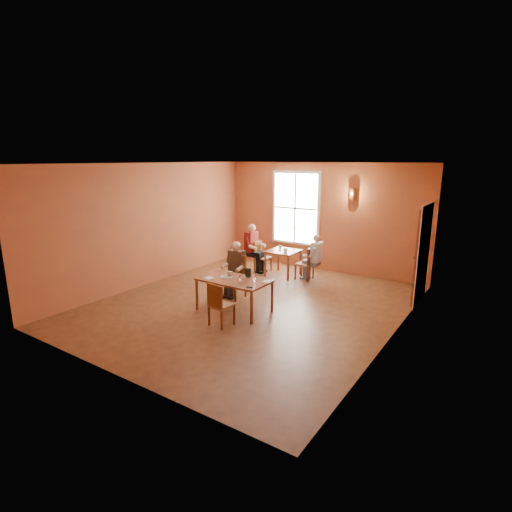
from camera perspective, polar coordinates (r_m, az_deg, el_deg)
The scene contains 30 objects.
ground at distance 8.76m, azimuth -0.73°, elevation -6.95°, with size 6.00×7.00×0.01m, color brown.
wall_back at distance 11.37m, azimuth 9.32°, elevation 5.50°, with size 6.00×0.04×3.00m, color brown.
wall_front at distance 5.89m, azimuth -20.45°, elevation -2.87°, with size 6.00×0.04×3.00m, color brown.
wall_left at distance 10.32m, azimuth -14.67°, elevation 4.41°, with size 0.04×7.00×3.00m, color brown.
wall_right at distance 7.13m, azimuth 19.54°, elevation 0.01°, with size 0.04×7.00×3.00m, color brown.
ceiling at distance 8.19m, azimuth -0.80°, elevation 13.08°, with size 6.00×7.00×0.04m, color white.
window at distance 11.65m, azimuth 5.65°, elevation 6.81°, with size 1.36×0.10×1.96m, color white.
door at distance 9.44m, azimuth 22.50°, elevation 0.17°, with size 0.12×1.04×2.10m, color maroon.
wall_sconce at distance 10.86m, azimuth 13.61°, elevation 8.64°, with size 0.16×0.16×0.28m, color brown.
main_table at distance 8.32m, azimuth -3.15°, elevation -5.58°, with size 1.47×0.83×0.69m, color brown, non-canonical shape.
chair_diner_main at distance 9.06m, azimuth -3.23°, elevation -3.04°, with size 0.43×0.43×0.96m, color brown, non-canonical shape.
diner_main at distance 9.00m, azimuth -3.36°, elevation -2.32°, with size 0.49×0.49×1.22m, color black, non-canonical shape.
chair_empty at distance 7.61m, azimuth -4.97°, elevation -6.85°, with size 0.38×0.38×0.85m, color #452710, non-canonical shape.
plate_food at distance 8.35m, azimuth -4.24°, elevation -2.93°, with size 0.26×0.26×0.03m, color silver.
sandwich at distance 8.35m, azimuth -3.72°, elevation -2.68°, with size 0.08×0.08×0.10m, color tan.
goblet_a at distance 8.02m, azimuth -0.24°, elevation -3.05°, with size 0.07×0.07×0.18m, color white, non-canonical shape.
goblet_b at distance 7.77m, azimuth -0.13°, elevation -3.61°, with size 0.07×0.07×0.18m, color white, non-canonical shape.
goblet_c at distance 7.89m, azimuth -2.22°, elevation -3.32°, with size 0.07×0.07×0.18m, color white, non-canonical shape.
menu_stand at distance 8.30m, azimuth -1.15°, elevation -2.42°, with size 0.11×0.06×0.19m, color black.
knife at distance 8.07m, azimuth -4.48°, elevation -3.64°, with size 0.18×0.01×0.00m, color silver.
napkin at distance 8.33m, azimuth -6.74°, elevation -3.13°, with size 0.18×0.18×0.01m, color silver.
side_plate at distance 8.00m, azimuth 1.52°, elevation -3.71°, with size 0.18×0.18×0.01m, color white.
sunglasses at distance 7.67m, azimuth -0.92°, elevation -4.48°, with size 0.12×0.04×0.01m, color black.
second_table at distance 10.83m, azimuth 3.88°, elevation -1.00°, with size 0.78×0.78×0.69m, color brown, non-canonical shape.
chair_diner_white at distance 10.51m, azimuth 6.97°, elevation -1.02°, with size 0.38×0.38×0.87m, color #573117, non-canonical shape.
diner_white at distance 10.46m, azimuth 7.14°, elevation -0.24°, with size 0.47×0.47×1.17m, color white, non-canonical shape.
chair_diner_maroon at distance 11.13m, azimuth 0.99°, elevation -0.12°, with size 0.38×0.38×0.85m, color #572413, non-canonical shape.
diner_maroon at distance 11.10m, azimuth 0.87°, elevation 1.01°, with size 0.52×0.52×1.30m, color maroon, non-canonical shape.
cup_a at distance 10.56m, azimuth 4.23°, elevation 0.82°, with size 0.12×0.12×0.10m, color white.
cup_b at distance 10.96m, azimuth 3.48°, elevation 1.27°, with size 0.09×0.09×0.08m, color silver.
Camera 1 is at (4.64, -6.75, 3.10)m, focal length 28.00 mm.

